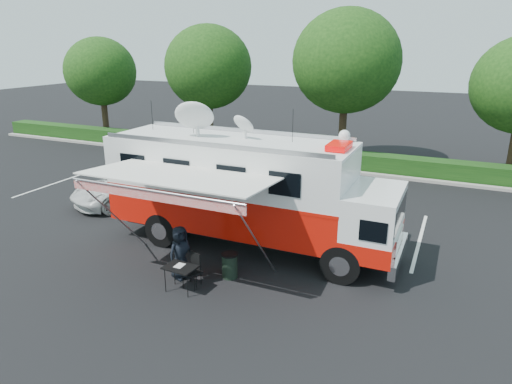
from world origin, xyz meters
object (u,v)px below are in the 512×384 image
Objects in this scene: white_suv at (132,201)px; folding_table at (180,268)px; command_truck at (248,190)px; trash_bin at (230,265)px.

folding_table reaches higher than white_suv.
command_truck is 3.90m from folding_table.
trash_bin is (7.42, -4.51, 0.40)m from white_suv.
white_suv is 8.69m from trash_bin.
command_truck is at bearing 6.37° from white_suv.
command_truck is 12.90× the size of trash_bin.
trash_bin reaches higher than folding_table.
command_truck is at bearing 101.24° from trash_bin.
white_suv is at bearing 138.08° from folding_table.
command_truck is 1.94× the size of white_suv.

